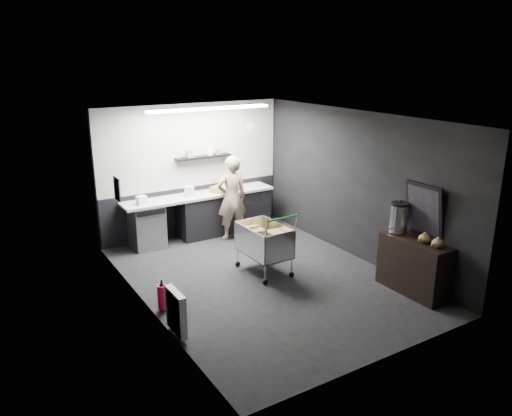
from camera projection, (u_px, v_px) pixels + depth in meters
floor at (263, 278)px, 8.44m from camera, size 5.50×5.50×0.00m
ceiling at (264, 118)px, 7.64m from camera, size 5.50×5.50×0.00m
wall_back at (192, 170)px, 10.28m from camera, size 5.50×0.00×5.50m
wall_front at (390, 259)px, 5.80m from camera, size 5.50×0.00×5.50m
wall_left at (144, 223)px, 7.04m from camera, size 0.00×5.50×5.50m
wall_right at (357, 186)px, 9.04m from camera, size 0.00×5.50×5.50m
kitchen_wall_panel at (192, 146)px, 10.11m from camera, size 3.95×0.02×1.70m
dado_panel at (194, 209)px, 10.51m from camera, size 3.95×0.02×1.00m
floating_shelf at (203, 157)px, 10.19m from camera, size 1.20×0.22×0.04m
wall_clock at (251, 126)px, 10.72m from camera, size 0.20×0.03×0.20m
poster at (117, 189)px, 8.05m from camera, size 0.02×0.30×0.40m
poster_red_band at (117, 184)px, 8.03m from camera, size 0.02×0.22×0.10m
radiator at (176, 312)px, 6.63m from camera, size 0.10×0.50×0.60m
ceiling_strip at (210, 109)px, 9.15m from camera, size 2.40×0.20×0.04m
prep_counter at (206, 214)px, 10.34m from camera, size 3.20×0.61×0.90m
person at (232, 198)px, 10.03m from camera, size 0.67×0.49×1.72m
shopping_cart at (264, 242)px, 8.53m from camera, size 0.64×1.04×1.14m
sideboard at (414, 258)px, 7.83m from camera, size 0.50×1.17×1.75m
fire_extinguisher at (162, 296)px, 7.32m from camera, size 0.14×0.14×0.47m
cardboard_box at (227, 188)px, 10.38m from camera, size 0.70×0.63×0.11m
pink_tub at (189, 191)px, 10.00m from camera, size 0.20×0.20×0.20m
white_container at (142, 200)px, 9.46m from camera, size 0.20×0.17×0.16m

